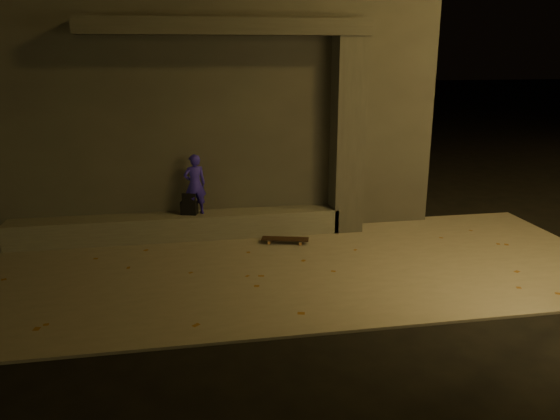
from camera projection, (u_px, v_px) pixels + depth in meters
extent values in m
plane|color=black|center=(300.00, 330.00, 6.86)|extent=(120.00, 120.00, 0.00)
cube|color=#68635C|center=(274.00, 269.00, 8.75)|extent=(11.00, 4.40, 0.04)
cube|color=#393633|center=(195.00, 88.00, 12.11)|extent=(9.00, 5.00, 5.20)
cube|color=#56544E|center=(178.00, 226.00, 10.08)|extent=(6.00, 0.55, 0.45)
cube|color=#393633|center=(347.00, 137.00, 10.19)|extent=(0.55, 0.55, 3.60)
cube|color=#393633|center=(227.00, 27.00, 9.32)|extent=(5.00, 0.70, 0.28)
imported|color=#291DBC|center=(195.00, 184.00, 9.92)|extent=(0.45, 0.34, 1.11)
cube|color=black|center=(189.00, 208.00, 10.02)|extent=(0.33, 0.27, 0.24)
cube|color=black|center=(189.00, 197.00, 9.96)|extent=(0.26, 0.11, 0.17)
cube|color=black|center=(285.00, 239.00, 9.83)|extent=(0.87, 0.44, 0.02)
cylinder|color=#AA7444|center=(301.00, 241.00, 9.89)|extent=(0.07, 0.05, 0.06)
cylinder|color=#AA7444|center=(300.00, 244.00, 9.74)|extent=(0.07, 0.05, 0.06)
cylinder|color=#AA7444|center=(270.00, 240.00, 9.94)|extent=(0.07, 0.05, 0.06)
cylinder|color=#AA7444|center=(269.00, 243.00, 9.79)|extent=(0.07, 0.05, 0.06)
cube|color=#99999E|center=(301.00, 240.00, 9.80)|extent=(0.10, 0.18, 0.02)
cube|color=#99999E|center=(270.00, 239.00, 9.86)|extent=(0.10, 0.18, 0.02)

